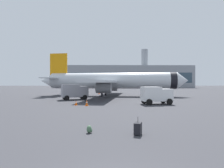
% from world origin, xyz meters
% --- Properties ---
extents(airplane_at_gate, '(35.71, 32.36, 10.50)m').
position_xyz_m(airplane_at_gate, '(0.21, 39.13, 3.66)').
color(airplane_at_gate, silver).
rests_on(airplane_at_gate, ground).
extents(service_truck, '(5.28, 4.01, 2.90)m').
position_xyz_m(service_truck, '(-6.87, 30.06, 1.61)').
color(service_truck, gray).
rests_on(service_truck, ground).
extents(cargo_van, '(4.66, 2.90, 2.60)m').
position_xyz_m(cargo_van, '(6.71, 22.32, 1.45)').
color(cargo_van, white).
rests_on(cargo_van, ground).
extents(safety_cone_near, '(0.44, 0.44, 0.60)m').
position_xyz_m(safety_cone_near, '(8.09, 35.47, 0.30)').
color(safety_cone_near, '#F2590C').
rests_on(safety_cone_near, ground).
extents(safety_cone_mid, '(0.44, 0.44, 0.83)m').
position_xyz_m(safety_cone_mid, '(-3.36, 20.67, 0.41)').
color(safety_cone_mid, '#F2590C').
rests_on(safety_cone_mid, ground).
extents(safety_cone_far, '(0.44, 0.44, 0.68)m').
position_xyz_m(safety_cone_far, '(-4.97, 21.34, 0.33)').
color(safety_cone_far, '#F2590C').
rests_on(safety_cone_far, ground).
extents(safety_cone_outer, '(0.44, 0.44, 0.70)m').
position_xyz_m(safety_cone_outer, '(-3.14, 47.45, 0.34)').
color(safety_cone_outer, '#F2590C').
rests_on(safety_cone_outer, ground).
extents(rolling_suitcase, '(0.60, 0.74, 1.10)m').
position_xyz_m(rolling_suitcase, '(1.51, 6.43, 0.39)').
color(rolling_suitcase, black).
rests_on(rolling_suitcase, ground).
extents(traveller_backpack, '(0.36, 0.40, 0.48)m').
position_xyz_m(traveller_backpack, '(-1.51, 6.87, 0.23)').
color(traveller_backpack, '#476B4C').
rests_on(traveller_backpack, ground).
extents(terminal_building, '(82.91, 23.92, 26.24)m').
position_xyz_m(terminal_building, '(12.44, 121.50, 7.22)').
color(terminal_building, gray).
rests_on(terminal_building, ground).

